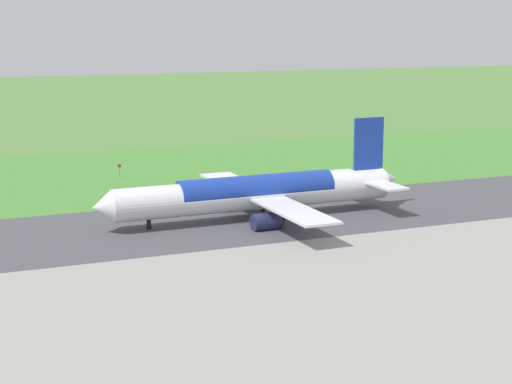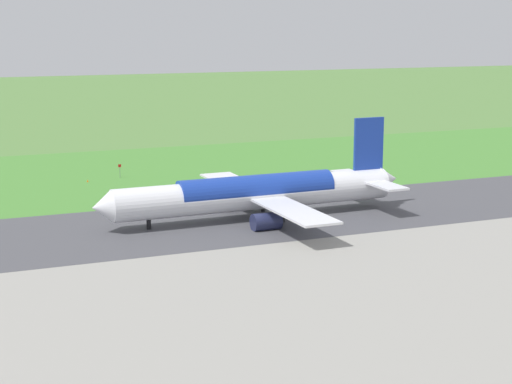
# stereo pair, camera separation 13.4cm
# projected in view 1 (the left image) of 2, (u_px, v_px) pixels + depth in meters

# --- Properties ---
(ground_plane) EXTENTS (800.00, 800.00, 0.00)m
(ground_plane) POSITION_uv_depth(u_px,v_px,m) (173.00, 227.00, 129.82)
(ground_plane) COLOR #547F3D
(runway_asphalt) EXTENTS (600.00, 31.04, 0.06)m
(runway_asphalt) POSITION_uv_depth(u_px,v_px,m) (173.00, 227.00, 129.81)
(runway_asphalt) COLOR #47474C
(runway_asphalt) RESTS_ON ground
(grass_verge_foreground) EXTENTS (600.00, 80.00, 0.04)m
(grass_verge_foreground) POSITION_uv_depth(u_px,v_px,m) (112.00, 180.00, 168.95)
(grass_verge_foreground) COLOR #478534
(grass_verge_foreground) RESTS_ON ground
(airliner_main) EXTENTS (54.01, 44.08, 15.88)m
(airliner_main) POSITION_uv_depth(u_px,v_px,m) (258.00, 193.00, 134.43)
(airliner_main) COLOR white
(airliner_main) RESTS_ON ground
(no_stopping_sign) EXTENTS (0.60, 0.10, 2.86)m
(no_stopping_sign) POSITION_uv_depth(u_px,v_px,m) (120.00, 170.00, 170.82)
(no_stopping_sign) COLOR slate
(no_stopping_sign) RESTS_ON ground
(traffic_cone_orange) EXTENTS (0.40, 0.40, 0.55)m
(traffic_cone_orange) POSITION_uv_depth(u_px,v_px,m) (87.00, 181.00, 166.47)
(traffic_cone_orange) COLOR orange
(traffic_cone_orange) RESTS_ON ground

